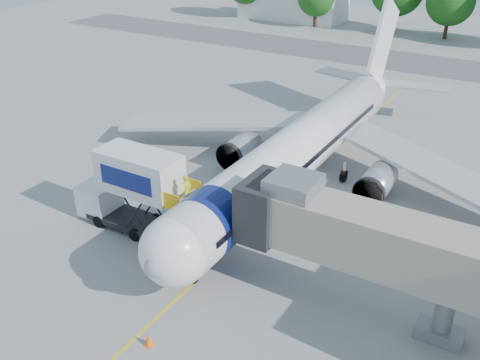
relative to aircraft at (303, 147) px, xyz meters
The scene contains 9 objects.
ground 5.07m from the aircraft, 90.00° to the right, with size 160.00×160.00×0.00m, color #989895.
guidance_line 5.06m from the aircraft, 90.00° to the right, with size 0.15×70.00×0.01m, color yellow.
taxiway_strip 37.99m from the aircraft, 90.00° to the left, with size 120.00×10.00×0.01m, color #59595B.
aircraft is the anchor object (origin of this frame).
jet_bridge 13.77m from the aircraft, 54.30° to the right, with size 13.90×3.20×6.60m.
catering_hiloader 12.77m from the aircraft, 119.37° to the right, with size 8.52×2.44×5.50m.
safety_cone_b 18.77m from the aircraft, 87.28° to the right, with size 0.42×0.42×0.66m.
outbuilding_left 62.50m from the aircraft, 116.61° to the left, with size 18.40×8.40×5.30m.
tree_d 53.95m from the aircraft, 91.44° to the left, with size 7.06×7.06×9.00m.
Camera 1 is at (14.21, -28.29, 18.59)m, focal length 40.00 mm.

